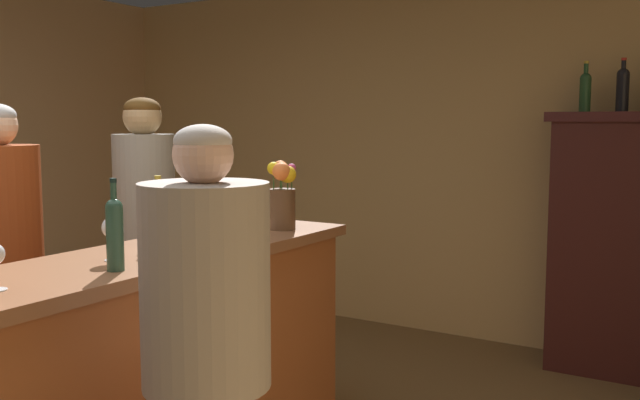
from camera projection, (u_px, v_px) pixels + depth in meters
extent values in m
cube|color=tan|center=(396.00, 156.00, 5.48)|extent=(5.34, 0.12, 2.66)
cube|color=#964E27|center=(145.00, 390.00, 2.86)|extent=(0.51, 2.17, 1.02)
cube|color=brown|center=(142.00, 260.00, 2.80)|extent=(0.58, 2.26, 0.05)
cylinder|color=#2B5227|center=(209.00, 213.00, 3.33)|extent=(0.06, 0.06, 0.19)
sphere|color=#2B5227|center=(208.00, 193.00, 3.32)|extent=(0.06, 0.06, 0.06)
cylinder|color=#2B5227|center=(208.00, 184.00, 3.31)|extent=(0.02, 0.02, 0.08)
cylinder|color=gold|center=(208.00, 173.00, 3.31)|extent=(0.03, 0.03, 0.02)
cylinder|color=#2D4C2A|center=(159.00, 222.00, 3.00)|extent=(0.08, 0.08, 0.20)
sphere|color=#2D4C2A|center=(158.00, 199.00, 2.98)|extent=(0.08, 0.08, 0.08)
cylinder|color=#2D4C2A|center=(158.00, 189.00, 2.98)|extent=(0.02, 0.02, 0.08)
cylinder|color=gold|center=(158.00, 177.00, 2.97)|extent=(0.03, 0.03, 0.02)
cylinder|color=#274634|center=(115.00, 239.00, 2.48)|extent=(0.06, 0.06, 0.22)
sphere|color=#274634|center=(114.00, 207.00, 2.46)|extent=(0.06, 0.06, 0.06)
cylinder|color=#274634|center=(114.00, 195.00, 2.46)|extent=(0.02, 0.02, 0.09)
cylinder|color=black|center=(113.00, 180.00, 2.45)|extent=(0.02, 0.02, 0.02)
cylinder|color=white|center=(249.00, 226.00, 3.54)|extent=(0.06, 0.06, 0.00)
cylinder|color=white|center=(249.00, 220.00, 3.53)|extent=(0.01, 0.01, 0.06)
ellipsoid|color=white|center=(249.00, 208.00, 3.53)|extent=(0.08, 0.08, 0.06)
ellipsoid|color=maroon|center=(249.00, 211.00, 3.53)|extent=(0.07, 0.07, 0.02)
cylinder|color=white|center=(113.00, 260.00, 2.66)|extent=(0.06, 0.06, 0.00)
cylinder|color=white|center=(113.00, 249.00, 2.66)|extent=(0.01, 0.01, 0.08)
ellipsoid|color=white|center=(112.00, 228.00, 2.65)|extent=(0.08, 0.08, 0.08)
cylinder|color=#4D3320|center=(282.00, 209.00, 3.44)|extent=(0.13, 0.13, 0.20)
cylinder|color=#38602D|center=(288.00, 190.00, 3.42)|extent=(0.01, 0.01, 0.15)
sphere|color=yellow|center=(288.00, 174.00, 3.41)|extent=(0.08, 0.08, 0.08)
cylinder|color=#38602D|center=(292.00, 186.00, 3.46)|extent=(0.01, 0.01, 0.18)
sphere|color=#B93E78|center=(292.00, 168.00, 3.45)|extent=(0.04, 0.04, 0.04)
cylinder|color=#38602D|center=(280.00, 186.00, 3.48)|extent=(0.01, 0.01, 0.18)
sphere|color=orange|center=(280.00, 168.00, 3.47)|extent=(0.08, 0.08, 0.08)
cylinder|color=#38602D|center=(274.00, 187.00, 3.42)|extent=(0.01, 0.01, 0.18)
sphere|color=yellow|center=(274.00, 168.00, 3.41)|extent=(0.06, 0.06, 0.06)
cylinder|color=#38602D|center=(282.00, 189.00, 3.40)|extent=(0.01, 0.01, 0.17)
sphere|color=orange|center=(282.00, 172.00, 3.39)|extent=(0.09, 0.09, 0.09)
cylinder|color=white|center=(245.00, 230.00, 3.38)|extent=(0.14, 0.14, 0.01)
cylinder|color=#214627|center=(585.00, 95.00, 4.44)|extent=(0.07, 0.07, 0.21)
sphere|color=#214627|center=(586.00, 79.00, 4.42)|extent=(0.07, 0.07, 0.07)
cylinder|color=#214627|center=(586.00, 71.00, 4.42)|extent=(0.03, 0.03, 0.09)
cylinder|color=gold|center=(586.00, 62.00, 4.41)|extent=(0.03, 0.03, 0.02)
cylinder|color=black|center=(622.00, 93.00, 4.32)|extent=(0.08, 0.08, 0.23)
sphere|color=black|center=(623.00, 74.00, 4.31)|extent=(0.08, 0.08, 0.08)
cylinder|color=black|center=(624.00, 67.00, 4.30)|extent=(0.03, 0.03, 0.08)
cylinder|color=#B1261C|center=(624.00, 59.00, 4.30)|extent=(0.03, 0.03, 0.02)
cylinder|color=#46644F|center=(148.00, 328.00, 3.98)|extent=(0.24, 0.24, 0.87)
cylinder|color=gray|center=(144.00, 194.00, 3.90)|extent=(0.34, 0.34, 0.65)
sphere|color=tan|center=(142.00, 117.00, 3.85)|extent=(0.21, 0.21, 0.21)
ellipsoid|color=#573815|center=(142.00, 108.00, 3.85)|extent=(0.20, 0.20, 0.12)
cylinder|color=#B8B18E|center=(7.00, 360.00, 3.46)|extent=(0.28, 0.28, 0.86)
cylinder|color=gray|center=(205.00, 285.00, 2.08)|extent=(0.38, 0.38, 0.61)
sphere|color=#E2AC92|center=(203.00, 155.00, 2.04)|extent=(0.18, 0.18, 0.18)
ellipsoid|color=#BCB1A9|center=(203.00, 141.00, 2.04)|extent=(0.17, 0.17, 0.10)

